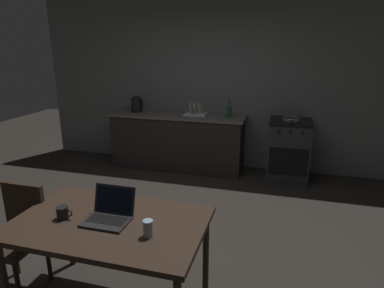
{
  "coord_description": "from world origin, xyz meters",
  "views": [
    {
      "loc": [
        1.16,
        -2.84,
        1.96
      ],
      "look_at": [
        0.2,
        0.63,
        0.88
      ],
      "focal_mm": 31.02,
      "sensor_mm": 36.0,
      "label": 1
    }
  ],
  "objects_px": {
    "laptop": "(109,214)",
    "bottle": "(229,110)",
    "stove_oven": "(289,150)",
    "dish_rack": "(196,112)",
    "electric_kettle": "(136,105)",
    "frying_pan": "(291,119)",
    "dining_table": "(110,229)",
    "coffee_mug": "(63,213)",
    "chair": "(18,231)",
    "drinking_glass": "(148,228)"
  },
  "relations": [
    {
      "from": "stove_oven",
      "to": "drinking_glass",
      "type": "xyz_separation_m",
      "value": [
        -0.92,
        -3.18,
        0.35
      ]
    },
    {
      "from": "bottle",
      "to": "dish_rack",
      "type": "height_order",
      "value": "bottle"
    },
    {
      "from": "coffee_mug",
      "to": "dish_rack",
      "type": "xyz_separation_m",
      "value": [
        0.17,
        3.13,
        0.15
      ]
    },
    {
      "from": "electric_kettle",
      "to": "laptop",
      "type": "bearing_deg",
      "value": -68.99
    },
    {
      "from": "stove_oven",
      "to": "chair",
      "type": "height_order",
      "value": "stove_oven"
    },
    {
      "from": "electric_kettle",
      "to": "frying_pan",
      "type": "bearing_deg",
      "value": -0.68
    },
    {
      "from": "chair",
      "to": "coffee_mug",
      "type": "relative_size",
      "value": 7.07
    },
    {
      "from": "bottle",
      "to": "dish_rack",
      "type": "bearing_deg",
      "value": 174.62
    },
    {
      "from": "laptop",
      "to": "bottle",
      "type": "xyz_separation_m",
      "value": [
        0.37,
        3.01,
        0.22
      ]
    },
    {
      "from": "stove_oven",
      "to": "dining_table",
      "type": "bearing_deg",
      "value": -112.52
    },
    {
      "from": "chair",
      "to": "dish_rack",
      "type": "height_order",
      "value": "dish_rack"
    },
    {
      "from": "bottle",
      "to": "drinking_glass",
      "type": "relative_size",
      "value": 2.14
    },
    {
      "from": "coffee_mug",
      "to": "drinking_glass",
      "type": "distance_m",
      "value": 0.69
    },
    {
      "from": "dish_rack",
      "to": "stove_oven",
      "type": "bearing_deg",
      "value": -0.1
    },
    {
      "from": "dining_table",
      "to": "laptop",
      "type": "bearing_deg",
      "value": 109.06
    },
    {
      "from": "stove_oven",
      "to": "electric_kettle",
      "type": "relative_size",
      "value": 3.6
    },
    {
      "from": "stove_oven",
      "to": "coffee_mug",
      "type": "bearing_deg",
      "value": -117.29
    },
    {
      "from": "stove_oven",
      "to": "drinking_glass",
      "type": "bearing_deg",
      "value": -106.21
    },
    {
      "from": "dining_table",
      "to": "electric_kettle",
      "type": "height_order",
      "value": "electric_kettle"
    },
    {
      "from": "frying_pan",
      "to": "coffee_mug",
      "type": "xyz_separation_m",
      "value": [
        -1.61,
        -3.1,
        -0.13
      ]
    },
    {
      "from": "dining_table",
      "to": "dish_rack",
      "type": "distance_m",
      "value": 3.09
    },
    {
      "from": "bottle",
      "to": "frying_pan",
      "type": "bearing_deg",
      "value": 1.3
    },
    {
      "from": "electric_kettle",
      "to": "chair",
      "type": "bearing_deg",
      "value": -83.84
    },
    {
      "from": "dining_table",
      "to": "electric_kettle",
      "type": "distance_m",
      "value": 3.31
    },
    {
      "from": "chair",
      "to": "electric_kettle",
      "type": "xyz_separation_m",
      "value": [
        -0.33,
        3.05,
        0.51
      ]
    },
    {
      "from": "bottle",
      "to": "drinking_glass",
      "type": "height_order",
      "value": "bottle"
    },
    {
      "from": "laptop",
      "to": "coffee_mug",
      "type": "bearing_deg",
      "value": -156.32
    },
    {
      "from": "electric_kettle",
      "to": "dish_rack",
      "type": "height_order",
      "value": "electric_kettle"
    },
    {
      "from": "frying_pan",
      "to": "laptop",
      "type": "bearing_deg",
      "value": -112.91
    },
    {
      "from": "stove_oven",
      "to": "bottle",
      "type": "bearing_deg",
      "value": -177.01
    },
    {
      "from": "laptop",
      "to": "drinking_glass",
      "type": "xyz_separation_m",
      "value": [
        0.36,
        -0.12,
        0.01
      ]
    },
    {
      "from": "electric_kettle",
      "to": "frying_pan",
      "type": "relative_size",
      "value": 0.61
    },
    {
      "from": "frying_pan",
      "to": "dish_rack",
      "type": "relative_size",
      "value": 1.2
    },
    {
      "from": "coffee_mug",
      "to": "chair",
      "type": "bearing_deg",
      "value": 171.39
    },
    {
      "from": "dining_table",
      "to": "coffee_mug",
      "type": "bearing_deg",
      "value": -171.07
    },
    {
      "from": "stove_oven",
      "to": "dish_rack",
      "type": "bearing_deg",
      "value": 179.9
    },
    {
      "from": "frying_pan",
      "to": "coffee_mug",
      "type": "bearing_deg",
      "value": -117.51
    },
    {
      "from": "chair",
      "to": "bottle",
      "type": "distance_m",
      "value": 3.27
    },
    {
      "from": "dining_table",
      "to": "frying_pan",
      "type": "relative_size",
      "value": 3.39
    },
    {
      "from": "stove_oven",
      "to": "coffee_mug",
      "type": "distance_m",
      "value": 3.53
    },
    {
      "from": "drinking_glass",
      "to": "bottle",
      "type": "bearing_deg",
      "value": 89.77
    },
    {
      "from": "dish_rack",
      "to": "frying_pan",
      "type": "bearing_deg",
      "value": -1.16
    },
    {
      "from": "dining_table",
      "to": "bottle",
      "type": "distance_m",
      "value": 3.06
    },
    {
      "from": "laptop",
      "to": "drinking_glass",
      "type": "height_order",
      "value": "laptop"
    },
    {
      "from": "laptop",
      "to": "electric_kettle",
      "type": "height_order",
      "value": "electric_kettle"
    },
    {
      "from": "dining_table",
      "to": "bottle",
      "type": "relative_size",
      "value": 5.6
    },
    {
      "from": "chair",
      "to": "frying_pan",
      "type": "xyz_separation_m",
      "value": [
        2.12,
        3.02,
        0.42
      ]
    },
    {
      "from": "dining_table",
      "to": "chair",
      "type": "relative_size",
      "value": 1.57
    },
    {
      "from": "dish_rack",
      "to": "coffee_mug",
      "type": "bearing_deg",
      "value": -93.11
    },
    {
      "from": "bottle",
      "to": "coffee_mug",
      "type": "bearing_deg",
      "value": -102.84
    }
  ]
}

